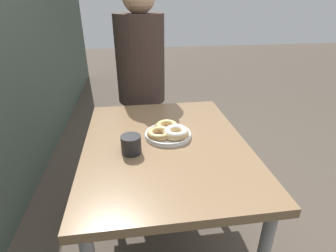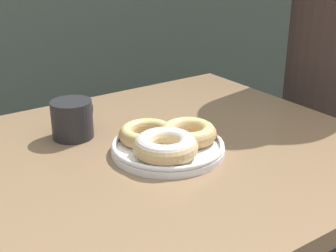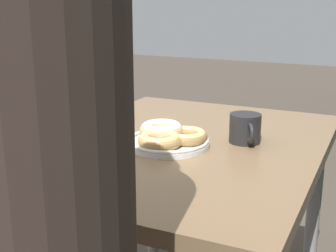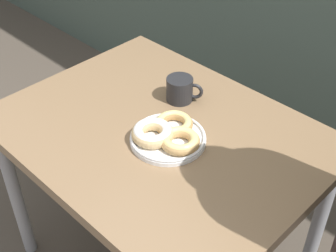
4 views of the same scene
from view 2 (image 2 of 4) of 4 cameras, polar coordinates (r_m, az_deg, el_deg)
dining_table at (r=1.01m, az=-3.45°, el=-7.79°), size 1.04×0.79×0.72m
donut_plate at (r=0.97m, az=-0.06°, el=-1.81°), size 0.24×0.24×0.06m
coffee_mug at (r=1.07m, az=-11.53°, el=0.91°), size 0.12×0.09×0.09m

